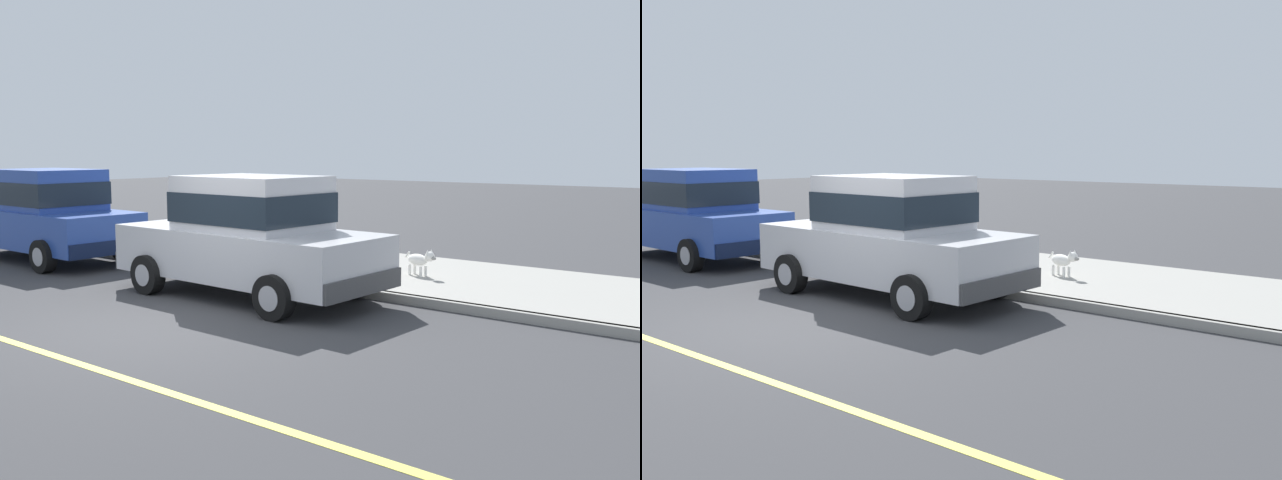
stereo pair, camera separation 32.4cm
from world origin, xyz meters
The scene contains 7 objects.
ground_plane centered at (0.00, 0.00, 0.00)m, with size 80.00×80.00×0.00m, color #38383A.
curb centered at (3.20, 0.00, 0.07)m, with size 0.16×64.00×0.14m, color gray.
sidewalk centered at (5.00, 0.00, 0.07)m, with size 3.60×64.00×0.14m, color #99968E.
lane_centre_line centered at (-1.60, 0.00, 0.00)m, with size 0.12×57.60×0.01m, color #E0D64C.
car_silver_sedan centered at (2.12, 0.35, 0.98)m, with size 2.12×4.65×1.92m.
car_blue_sedan centered at (2.19, 6.27, 0.98)m, with size 2.09×4.63×1.92m.
dog_white centered at (4.71, -1.25, 0.43)m, with size 0.32×0.74×0.49m.
Camera 2 is at (-5.60, -7.47, 2.32)m, focal length 39.21 mm.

